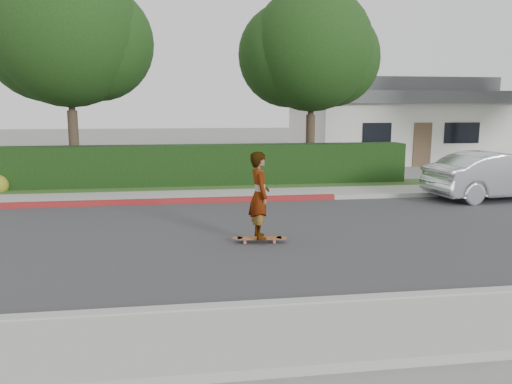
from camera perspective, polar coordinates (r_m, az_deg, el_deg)
ground at (r=11.46m, az=10.12°, el=-4.65°), size 120.00×120.00×0.00m
road at (r=11.46m, az=10.12°, el=-4.63°), size 60.00×8.00×0.01m
curb_near at (r=7.84m, az=19.80°, el=-11.26°), size 60.00×0.20×0.15m
sidewalk_near at (r=7.13m, az=23.29°, el=-13.75°), size 60.00×1.60×0.12m
curb_far at (r=15.30m, az=5.28°, el=-0.67°), size 60.00×0.20×0.15m
curb_red_section at (r=14.94m, az=-13.70°, el=-1.14°), size 12.00×0.21×0.15m
sidewalk_far at (r=16.16m, az=4.53°, el=-0.16°), size 60.00×1.60×0.12m
planting_strip at (r=17.71m, az=3.38°, el=0.67°), size 60.00×1.60×0.10m
hedge at (r=17.85m, az=-6.48°, el=2.97°), size 15.00×1.00×1.50m
tree_left at (r=19.77m, az=-20.66°, el=16.19°), size 5.99×5.21×8.00m
tree_center at (r=20.46m, az=6.21°, el=15.47°), size 5.66×4.84×7.44m
house at (r=28.95m, az=15.34°, el=7.88°), size 10.60×8.60×4.30m
skateboard at (r=10.45m, az=0.40°, el=-5.32°), size 1.16×0.35×0.11m
skateboarder at (r=10.25m, az=0.41°, el=-0.37°), size 0.47×0.68×1.80m
car_silver at (r=17.03m, az=25.88°, el=1.68°), size 4.58×2.03×1.46m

